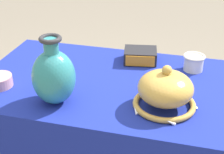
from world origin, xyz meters
TOP-DOWN VIEW (x-y plane):
  - display_table at (0.00, -0.01)m, footprint 1.19×0.70m
  - vase_tall_bulbous at (-0.18, -0.21)m, footprint 0.17×0.17m
  - vase_dome_bell at (0.23, -0.14)m, footprint 0.25×0.25m
  - mosaic_tile_box at (0.07, 0.23)m, footprint 0.17×0.15m
  - cup_wide_ivory at (0.32, 0.20)m, footprint 0.10×0.10m

SIDE VIEW (x-z plane):
  - display_table at x=0.00m, z-range 0.29..1.01m
  - mosaic_tile_box at x=0.07m, z-range 0.72..0.78m
  - cup_wide_ivory at x=0.32m, z-range 0.73..0.80m
  - vase_dome_bell at x=0.23m, z-range 0.70..0.88m
  - vase_tall_bulbous at x=-0.18m, z-range 0.70..0.97m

